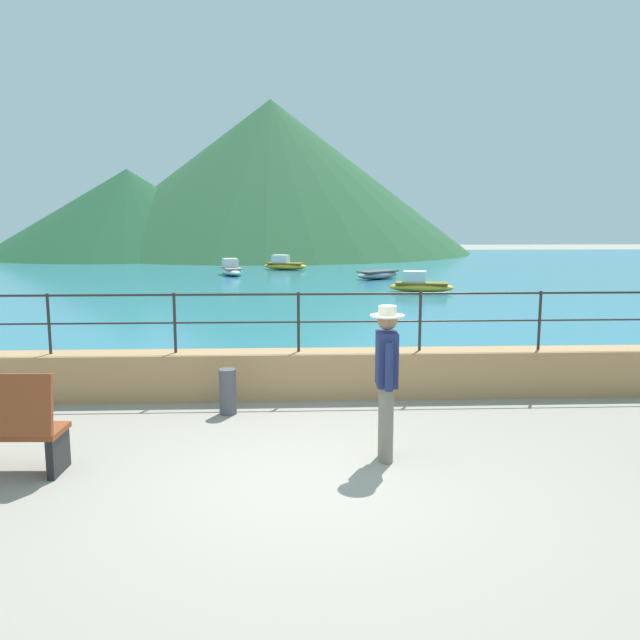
{
  "coord_description": "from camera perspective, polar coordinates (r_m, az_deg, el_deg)",
  "views": [
    {
      "loc": [
        -0.12,
        -6.47,
        2.69
      ],
      "look_at": [
        0.35,
        3.7,
        1.1
      ],
      "focal_mm": 36.68,
      "sensor_mm": 36.0,
      "label": 1
    }
  ],
  "objects": [
    {
      "name": "boat_1",
      "position": [
        28.71,
        5.06,
        3.98
      ],
      "size": [
        2.38,
        2.11,
        0.36
      ],
      "color": "gray",
      "rests_on": "lake_water"
    },
    {
      "name": "promenade_wall",
      "position": [
        9.95,
        -1.87,
        -4.73
      ],
      "size": [
        20.0,
        0.56,
        0.7
      ],
      "primitive_type": "cube",
      "color": "tan",
      "rests_on": "ground"
    },
    {
      "name": "lake_water",
      "position": [
        32.42,
        -2.43,
        4.17
      ],
      "size": [
        64.0,
        44.32,
        0.06
      ],
      "primitive_type": "cube",
      "color": "teal",
      "rests_on": "ground"
    },
    {
      "name": "boat_3",
      "position": [
        33.79,
        -3.13,
        4.86
      ],
      "size": [
        2.47,
        1.58,
        0.76
      ],
      "color": "gold",
      "rests_on": "lake_water"
    },
    {
      "name": "boat_4",
      "position": [
        23.68,
        8.74,
        3.05
      ],
      "size": [
        2.44,
        1.39,
        0.76
      ],
      "color": "gold",
      "rests_on": "lake_water"
    },
    {
      "name": "hill_main",
      "position": [
        51.98,
        -4.27,
        12.33
      ],
      "size": [
        30.79,
        30.79,
        11.68
      ],
      "primitive_type": "cone",
      "color": "#285633",
      "rests_on": "ground"
    },
    {
      "name": "hill_secondary",
      "position": [
        49.43,
        -16.38,
        8.98
      ],
      "size": [
        20.22,
        20.22,
        6.15
      ],
      "primitive_type": "cone",
      "color": "#1E4C2D",
      "rests_on": "ground"
    },
    {
      "name": "boat_0",
      "position": [
        30.83,
        -7.76,
        4.4
      ],
      "size": [
        1.48,
        2.46,
        0.76
      ],
      "color": "white",
      "rests_on": "lake_water"
    },
    {
      "name": "person_walking",
      "position": [
        7.27,
        5.82,
        -4.79
      ],
      "size": [
        0.38,
        0.57,
        1.75
      ],
      "color": "slate",
      "rests_on": "ground"
    },
    {
      "name": "railing",
      "position": [
        9.77,
        -1.9,
        0.83
      ],
      "size": [
        18.44,
        0.04,
        0.9
      ],
      "color": "#282623",
      "rests_on": "promenade_wall"
    },
    {
      "name": "ground_plane",
      "position": [
        7.01,
        -1.47,
        -13.7
      ],
      "size": [
        120.0,
        120.0,
        0.0
      ],
      "primitive_type": "plane",
      "color": "gray"
    },
    {
      "name": "bollard",
      "position": [
        9.17,
        -8.05,
        -6.2
      ],
      "size": [
        0.24,
        0.24,
        0.64
      ],
      "primitive_type": "cylinder",
      "color": "#4C4C51",
      "rests_on": "ground"
    }
  ]
}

